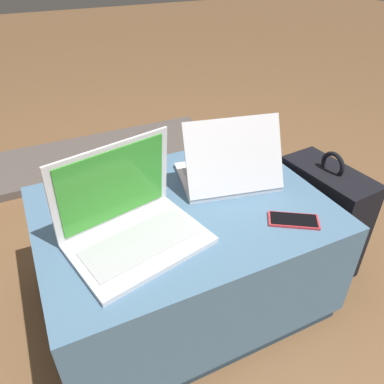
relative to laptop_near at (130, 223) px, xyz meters
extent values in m
plane|color=brown|center=(0.19, 0.08, -0.47)|extent=(14.00, 14.00, 0.00)
cube|color=#2A3D4E|center=(0.19, 0.08, -0.45)|extent=(0.89, 0.66, 0.05)
cube|color=slate|center=(0.19, 0.08, -0.24)|extent=(0.92, 0.69, 0.37)
cube|color=silver|center=(0.01, -0.04, -0.05)|extent=(0.41, 0.34, 0.02)
cube|color=#B2B2B7|center=(0.01, -0.05, -0.04)|extent=(0.35, 0.21, 0.00)
cube|color=silver|center=(-0.02, 0.08, 0.09)|extent=(0.36, 0.11, 0.26)
cube|color=green|center=(-0.02, 0.07, 0.09)|extent=(0.32, 0.10, 0.23)
cube|color=silver|center=(0.41, 0.16, -0.05)|extent=(0.37, 0.31, 0.02)
cube|color=#9E9EA3|center=(0.41, 0.17, -0.04)|extent=(0.31, 0.19, 0.00)
cube|color=silver|center=(0.39, 0.09, 0.07)|extent=(0.34, 0.18, 0.23)
cube|color=white|center=(0.39, 0.10, 0.07)|extent=(0.31, 0.16, 0.20)
cube|color=red|center=(0.47, -0.14, -0.05)|extent=(0.16, 0.14, 0.01)
cube|color=black|center=(0.47, -0.14, -0.05)|extent=(0.15, 0.13, 0.00)
cube|color=black|center=(0.77, 0.02, -0.26)|extent=(0.20, 0.37, 0.43)
cube|color=black|center=(0.87, 0.03, -0.34)|extent=(0.08, 0.29, 0.19)
torus|color=black|center=(0.77, 0.02, -0.02)|extent=(0.03, 0.10, 0.10)
cube|color=#564C47|center=(0.19, 1.28, -0.45)|extent=(1.40, 0.50, 0.04)
camera|label=1|loc=(-0.20, -0.81, 0.67)|focal=35.00mm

